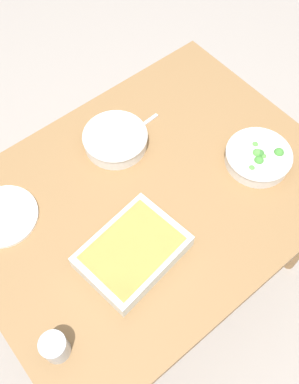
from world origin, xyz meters
name	(u,v)px	position (x,y,z in m)	size (l,w,h in m)	color
ground_plane	(150,271)	(0.00, 0.00, 0.00)	(6.00, 6.00, 0.00)	#9E9389
dining_table	(149,205)	(0.00, 0.00, 0.65)	(1.20, 0.90, 0.74)	olive
stew_bowl	(115,139)	(0.03, 0.22, 0.77)	(0.22, 0.22, 0.06)	silver
broccoli_bowl	(258,157)	(0.36, -0.14, 0.77)	(0.22, 0.22, 0.06)	silver
baking_dish	(133,251)	(-0.18, -0.14, 0.77)	(0.33, 0.26, 0.06)	silver
drink_cup	(55,347)	(-0.50, -0.23, 0.78)	(0.07, 0.07, 0.08)	#B2BCC6
side_plate	(3,216)	(-0.42, 0.22, 0.75)	(0.22, 0.22, 0.01)	white
spoon_by_stew	(134,131)	(0.12, 0.23, 0.74)	(0.18, 0.03, 0.01)	silver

